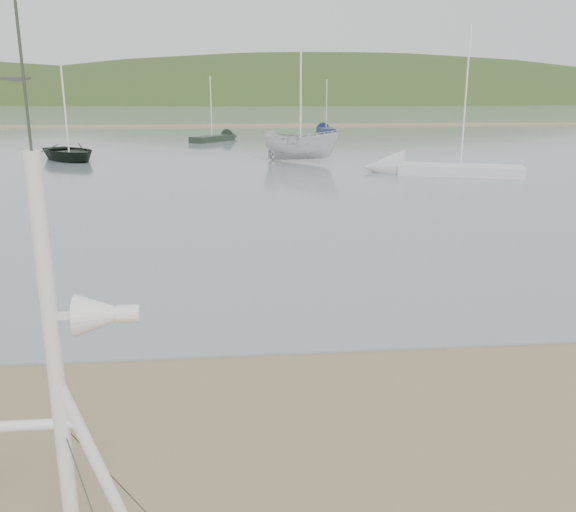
{
  "coord_description": "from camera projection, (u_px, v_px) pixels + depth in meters",
  "views": [
    {
      "loc": [
        1.8,
        -5.17,
        4.2
      ],
      "look_at": [
        2.41,
        1.0,
        2.51
      ],
      "focal_mm": 38.0,
      "sensor_mm": 36.0,
      "label": 1
    }
  ],
  "objects": [
    {
      "name": "water",
      "position": [
        219.0,
        110.0,
        132.65
      ],
      "size": [
        560.0,
        256.0,
        0.04
      ],
      "primitive_type": "cube",
      "color": "slate",
      "rests_on": "ground"
    },
    {
      "name": "sandbar",
      "position": [
        212.0,
        126.0,
        73.1
      ],
      "size": [
        560.0,
        7.0,
        0.07
      ],
      "primitive_type": "cube",
      "color": "#7C6547",
      "rests_on": "water"
    },
    {
      "name": "hill_ridge",
      "position": [
        271.0,
        153.0,
        238.47
      ],
      "size": [
        620.0,
        180.0,
        80.0
      ],
      "color": "#263917",
      "rests_on": "ground"
    },
    {
      "name": "far_cottages",
      "position": [
        230.0,
        91.0,
        193.34
      ],
      "size": [
        294.4,
        6.3,
        8.0
      ],
      "color": "beige",
      "rests_on": "ground"
    },
    {
      "name": "boat_dark",
      "position": [
        66.0,
        118.0,
        36.61
      ],
      "size": [
        3.57,
        3.01,
        5.1
      ],
      "primitive_type": "imported",
      "rotation": [
        0.0,
        0.0,
        0.63
      ],
      "color": "black",
      "rests_on": "water"
    },
    {
      "name": "boat_white",
      "position": [
        301.0,
        119.0,
        36.07
      ],
      "size": [
        2.68,
        2.67,
        5.07
      ],
      "primitive_type": "imported",
      "rotation": [
        0.0,
        0.0,
        0.99
      ],
      "color": "silver",
      "rests_on": "water"
    },
    {
      "name": "sailboat_white_near",
      "position": [
        415.0,
        168.0,
        31.41
      ],
      "size": [
        8.18,
        4.6,
        7.92
      ],
      "color": "silver",
      "rests_on": "ground"
    },
    {
      "name": "sailboat_dark_mid",
      "position": [
        222.0,
        137.0,
        52.1
      ],
      "size": [
        4.6,
        5.39,
        5.74
      ],
      "color": "black",
      "rests_on": "ground"
    },
    {
      "name": "sailboat_blue_far",
      "position": [
        324.0,
        129.0,
        62.59
      ],
      "size": [
        1.39,
        5.65,
        5.66
      ],
      "color": "#121B3F",
      "rests_on": "ground"
    }
  ]
}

